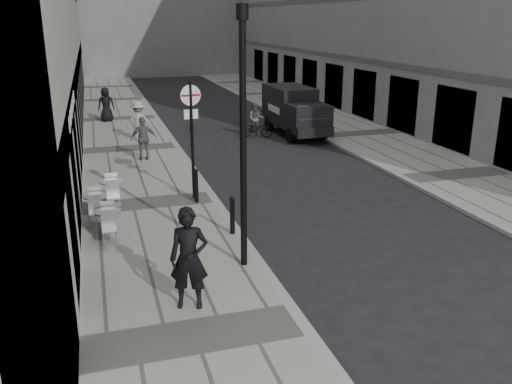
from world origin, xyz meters
TOP-DOWN VIEW (x-y plane):
  - sidewalk at (-2.00, 18.00)m, footprint 4.00×60.00m
  - far_sidewalk at (9.00, 18.00)m, footprint 4.00×60.00m
  - walking_man at (-1.89, 3.76)m, footprint 0.85×0.68m
  - sign_post at (-0.60, 10.40)m, footprint 0.63×0.14m
  - lamppost at (-0.38, 5.30)m, footprint 0.26×0.26m
  - bollard_near at (-0.17, 7.19)m, footprint 0.13×0.13m
  - bollard_far at (-0.60, 9.98)m, footprint 0.13×0.13m
  - panel_van at (6.00, 19.12)m, footprint 1.91×4.93m
  - cyclist at (4.01, 18.98)m, footprint 1.66×0.93m
  - pedestrian_a at (-1.61, 15.71)m, footprint 1.02×0.44m
  - pedestrian_b at (-1.47, 19.50)m, footprint 1.26×0.87m
  - pedestrian_c at (-2.74, 24.86)m, footprint 0.95×0.66m
  - cafe_table_near at (-3.29, 7.83)m, footprint 0.67×1.51m
  - cafe_table_mid at (-3.59, 9.21)m, footprint 0.68×1.53m
  - cafe_table_far at (-3.08, 10.39)m, footprint 0.70×1.59m

SIDE VIEW (x-z plane):
  - sidewalk at x=-2.00m, z-range 0.00..0.12m
  - far_sidewalk at x=9.00m, z-range 0.00..0.12m
  - cafe_table_near at x=-3.29m, z-range 0.13..0.98m
  - cafe_table_mid at x=-3.59m, z-range 0.13..1.00m
  - cafe_table_far at x=-3.08m, z-range 0.13..1.03m
  - bollard_near at x=-0.17m, z-range 0.12..1.07m
  - bollard_far at x=-0.60m, z-range 0.12..1.10m
  - cyclist at x=4.01m, z-range -0.19..1.51m
  - pedestrian_a at x=-1.61m, z-range 0.12..1.85m
  - pedestrian_b at x=-1.47m, z-range 0.12..1.90m
  - pedestrian_c at x=-2.74m, z-range 0.12..1.96m
  - walking_man at x=-1.89m, z-range 0.12..2.17m
  - panel_van at x=6.00m, z-range 0.14..2.45m
  - sign_post at x=-0.60m, z-range 0.63..4.28m
  - lamppost at x=-0.38m, z-range 0.44..6.15m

